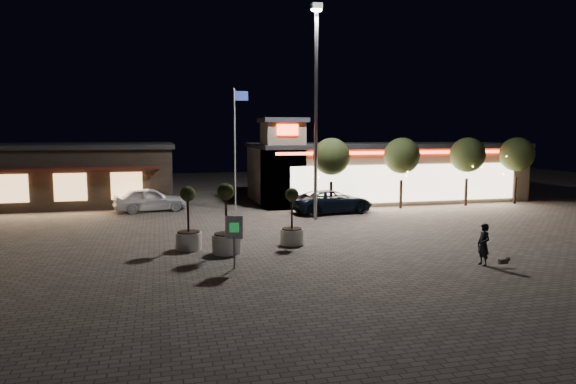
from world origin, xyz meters
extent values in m
plane|color=#74685E|center=(0.00, 0.00, 0.00)|extent=(90.00, 90.00, 0.00)
cube|color=gray|center=(10.00, 16.00, 2.00)|extent=(20.00, 8.00, 4.00)
cube|color=#262628|center=(10.00, 16.00, 4.15)|extent=(20.40, 8.40, 0.30)
cube|color=#FFE3BF|center=(10.00, 11.95, 1.60)|extent=(17.00, 0.12, 2.60)
cube|color=red|center=(10.00, 11.92, 3.75)|extent=(19.00, 0.10, 0.18)
cube|color=gray|center=(1.30, 13.30, 2.90)|extent=(2.60, 2.60, 5.80)
cube|color=#262628|center=(1.30, 13.30, 5.95)|extent=(3.00, 3.00, 0.30)
cube|color=red|center=(1.30, 11.95, 5.30)|extent=(1.40, 0.10, 0.70)
cube|color=#382D23|center=(-14.00, 20.00, 2.00)|extent=(16.00, 10.00, 4.00)
cube|color=#262628|center=(-14.00, 20.00, 4.15)|extent=(16.40, 10.40, 0.30)
cube|color=#591E19|center=(-14.00, 14.60, 2.80)|extent=(14.40, 0.80, 0.15)
cube|color=#F1B56C|center=(-16.00, 14.95, 1.60)|extent=(2.00, 0.12, 1.80)
cube|color=#F1B56C|center=(-12.50, 14.95, 1.60)|extent=(2.00, 0.12, 1.80)
cube|color=#F1B56C|center=(-9.00, 14.95, 1.60)|extent=(2.00, 0.12, 1.80)
cylinder|color=gray|center=(2.00, 8.00, 6.00)|extent=(0.20, 0.20, 12.00)
cube|color=gray|center=(2.00, 8.00, 12.20)|extent=(0.60, 0.40, 0.35)
cube|color=white|center=(2.00, 8.00, 12.00)|extent=(0.45, 0.30, 0.08)
cylinder|color=white|center=(-2.00, 13.00, 4.00)|extent=(0.10, 0.10, 8.00)
cube|color=navy|center=(-1.55, 13.00, 7.50)|extent=(0.90, 0.04, 0.60)
cylinder|color=#332319|center=(4.00, 11.00, 0.96)|extent=(0.20, 0.20, 1.92)
sphere|color=#2D3819|center=(4.00, 11.00, 3.58)|extent=(2.42, 2.42, 2.42)
cylinder|color=#332319|center=(9.00, 11.00, 0.96)|extent=(0.20, 0.20, 1.92)
sphere|color=#2D3819|center=(9.00, 11.00, 3.58)|extent=(2.42, 2.42, 2.42)
cylinder|color=#332319|center=(14.00, 11.00, 0.96)|extent=(0.20, 0.20, 1.92)
sphere|color=#2D3819|center=(14.00, 11.00, 3.58)|extent=(2.42, 2.42, 2.42)
cylinder|color=#332319|center=(18.00, 11.00, 0.96)|extent=(0.20, 0.20, 1.92)
sphere|color=#2D3819|center=(18.00, 11.00, 3.58)|extent=(2.42, 2.42, 2.42)
imported|color=black|center=(3.82, 10.27, 0.74)|extent=(5.61, 3.18, 1.48)
imported|color=silver|center=(-7.50, 13.83, 0.79)|extent=(4.87, 2.62, 1.58)
imported|color=black|center=(5.25, -3.55, 0.82)|extent=(0.43, 0.63, 1.65)
cube|color=#59514C|center=(5.83, -3.99, 0.23)|extent=(0.37, 0.15, 0.19)
sphere|color=#59514C|center=(6.04, -3.98, 0.30)|extent=(0.17, 0.17, 0.17)
cylinder|color=silver|center=(-5.70, 2.02, 0.38)|extent=(1.15, 1.15, 0.76)
cylinder|color=black|center=(-5.70, 2.02, 0.78)|extent=(0.99, 0.99, 0.06)
cylinder|color=#332319|center=(-5.70, 2.02, 1.67)|extent=(0.10, 0.10, 1.72)
sphere|color=#2D3819|center=(-5.70, 2.02, 2.48)|extent=(0.67, 0.67, 0.67)
cylinder|color=silver|center=(-4.17, 0.90, 0.41)|extent=(1.23, 1.23, 0.82)
cylinder|color=black|center=(-4.17, 0.90, 0.84)|extent=(1.06, 1.06, 0.06)
cylinder|color=#332319|center=(-4.17, 0.90, 1.79)|extent=(0.10, 0.10, 1.84)
sphere|color=#2D3819|center=(-4.17, 0.90, 2.66)|extent=(0.72, 0.72, 0.72)
cylinder|color=silver|center=(-1.02, 1.90, 0.36)|extent=(1.07, 1.07, 0.71)
cylinder|color=black|center=(-1.02, 1.90, 0.73)|extent=(0.93, 0.93, 0.05)
cylinder|color=#332319|center=(-1.02, 1.90, 1.56)|extent=(0.09, 0.09, 1.60)
sphere|color=#2D3819|center=(-1.02, 1.90, 2.32)|extent=(0.62, 0.62, 0.62)
cylinder|color=gray|center=(-4.21, -1.67, 0.62)|extent=(0.08, 0.08, 1.23)
cube|color=white|center=(-4.21, -1.67, 1.59)|extent=(0.66, 0.25, 0.87)
cube|color=#178C38|center=(-4.21, -1.71, 1.59)|extent=(0.35, 0.13, 0.36)
camera|label=1|loc=(-6.90, -20.60, 5.17)|focal=32.00mm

